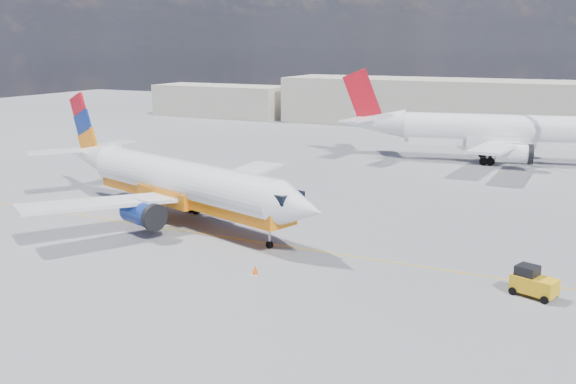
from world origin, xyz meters
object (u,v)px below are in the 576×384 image
at_px(gse_tug, 533,282).
at_px(traffic_cone, 255,270).
at_px(main_jet, 177,182).
at_px(second_jet, 497,132).

distance_m(gse_tug, traffic_cone, 16.16).
xyz_separation_m(main_jet, traffic_cone, (11.60, -8.20, -2.89)).
bearing_deg(second_jet, gse_tug, -90.14).
bearing_deg(traffic_cone, gse_tug, 13.94).
bearing_deg(traffic_cone, main_jet, 144.73).
relative_size(main_jet, gse_tug, 11.79).
height_order(main_jet, second_jet, second_jet).
bearing_deg(main_jet, traffic_cone, -17.53).
height_order(second_jet, traffic_cone, second_jet).
bearing_deg(main_jet, second_jet, 81.52).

